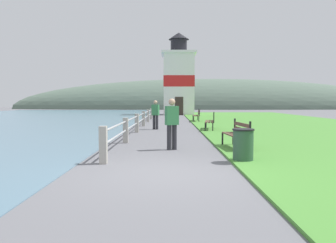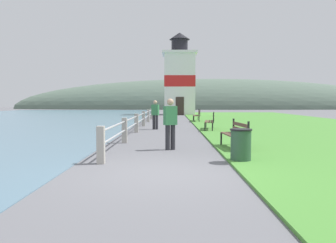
{
  "view_description": "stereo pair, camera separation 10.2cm",
  "coord_description": "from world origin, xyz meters",
  "px_view_note": "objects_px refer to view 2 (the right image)",
  "views": [
    {
      "loc": [
        0.11,
        -6.88,
        1.52
      ],
      "look_at": [
        -0.02,
        12.83,
        0.3
      ],
      "focal_mm": 35.0,
      "sensor_mm": 36.0,
      "label": 1
    },
    {
      "loc": [
        0.21,
        -6.88,
        1.52
      ],
      "look_at": [
        -0.02,
        12.83,
        0.3
      ],
      "focal_mm": 35.0,
      "sensor_mm": 36.0,
      "label": 2
    }
  ],
  "objects_px": {
    "park_bench_midway": "(211,120)",
    "person_by_railing": "(170,122)",
    "lighthouse": "(179,79)",
    "park_bench_near": "(236,133)",
    "trash_bin": "(241,146)",
    "person_strolling": "(155,114)",
    "park_bench_far": "(197,115)"
  },
  "relations": [
    {
      "from": "person_strolling",
      "to": "trash_bin",
      "type": "bearing_deg",
      "value": -145.51
    },
    {
      "from": "park_bench_near",
      "to": "person_strolling",
      "type": "relative_size",
      "value": 1.06
    },
    {
      "from": "lighthouse",
      "to": "person_by_railing",
      "type": "distance_m",
      "value": 27.4
    },
    {
      "from": "person_strolling",
      "to": "park_bench_near",
      "type": "bearing_deg",
      "value": -139.33
    },
    {
      "from": "park_bench_midway",
      "to": "lighthouse",
      "type": "relative_size",
      "value": 0.21
    },
    {
      "from": "park_bench_far",
      "to": "lighthouse",
      "type": "xyz_separation_m",
      "value": [
        -1.02,
        13.15,
        3.45
      ]
    },
    {
      "from": "park_bench_near",
      "to": "person_strolling",
      "type": "height_order",
      "value": "person_strolling"
    },
    {
      "from": "park_bench_far",
      "to": "trash_bin",
      "type": "height_order",
      "value": "park_bench_far"
    },
    {
      "from": "park_bench_far",
      "to": "person_by_railing",
      "type": "xyz_separation_m",
      "value": [
        -1.94,
        -14.05,
        0.33
      ]
    },
    {
      "from": "lighthouse",
      "to": "trash_bin",
      "type": "bearing_deg",
      "value": -88.34
    },
    {
      "from": "park_bench_far",
      "to": "trash_bin",
      "type": "bearing_deg",
      "value": 91.57
    },
    {
      "from": "park_bench_near",
      "to": "park_bench_midway",
      "type": "bearing_deg",
      "value": -95.05
    },
    {
      "from": "park_bench_far",
      "to": "person_by_railing",
      "type": "relative_size",
      "value": 1.16
    },
    {
      "from": "trash_bin",
      "to": "person_strolling",
      "type": "bearing_deg",
      "value": 105.28
    },
    {
      "from": "lighthouse",
      "to": "person_by_railing",
      "type": "relative_size",
      "value": 5.76
    },
    {
      "from": "lighthouse",
      "to": "person_strolling",
      "type": "distance_m",
      "value": 20.07
    },
    {
      "from": "park_bench_near",
      "to": "lighthouse",
      "type": "relative_size",
      "value": 0.18
    },
    {
      "from": "person_by_railing",
      "to": "person_strolling",
      "type": "bearing_deg",
      "value": -16.51
    },
    {
      "from": "park_bench_near",
      "to": "trash_bin",
      "type": "bearing_deg",
      "value": 77.29
    },
    {
      "from": "person_by_railing",
      "to": "park_bench_far",
      "type": "bearing_deg",
      "value": -30.85
    },
    {
      "from": "person_by_railing",
      "to": "trash_bin",
      "type": "bearing_deg",
      "value": -163.0
    },
    {
      "from": "park_bench_near",
      "to": "park_bench_midway",
      "type": "xyz_separation_m",
      "value": [
        0.02,
        6.77,
        0.0
      ]
    },
    {
      "from": "lighthouse",
      "to": "person_by_railing",
      "type": "xyz_separation_m",
      "value": [
        -0.91,
        -27.2,
        -3.12
      ]
    },
    {
      "from": "lighthouse",
      "to": "person_by_railing",
      "type": "bearing_deg",
      "value": -91.92
    },
    {
      "from": "park_bench_midway",
      "to": "park_bench_far",
      "type": "bearing_deg",
      "value": -81.2
    },
    {
      "from": "park_bench_midway",
      "to": "person_strolling",
      "type": "bearing_deg",
      "value": -4.53
    },
    {
      "from": "park_bench_midway",
      "to": "person_by_railing",
      "type": "bearing_deg",
      "value": 80.77
    },
    {
      "from": "person_strolling",
      "to": "person_by_railing",
      "type": "height_order",
      "value": "person_by_railing"
    },
    {
      "from": "park_bench_near",
      "to": "person_by_railing",
      "type": "height_order",
      "value": "person_by_railing"
    },
    {
      "from": "person_strolling",
      "to": "park_bench_far",
      "type": "bearing_deg",
      "value": -3.69
    },
    {
      "from": "park_bench_near",
      "to": "lighthouse",
      "type": "height_order",
      "value": "lighthouse"
    },
    {
      "from": "person_by_railing",
      "to": "trash_bin",
      "type": "xyz_separation_m",
      "value": [
        1.76,
        -2.1,
        -0.45
      ]
    }
  ]
}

